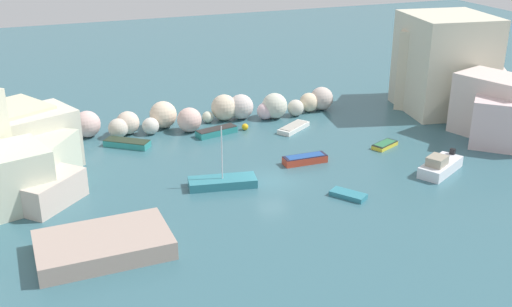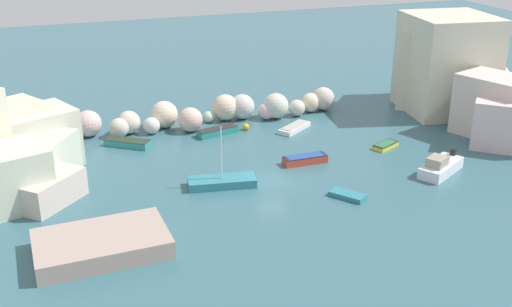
{
  "view_description": "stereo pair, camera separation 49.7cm",
  "coord_description": "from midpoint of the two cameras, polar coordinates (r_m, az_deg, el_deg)",
  "views": [
    {
      "loc": [
        -17.83,
        -42.87,
        21.41
      ],
      "look_at": [
        0.0,
        3.89,
        1.0
      ],
      "focal_mm": 43.32,
      "sensor_mm": 36.0,
      "label": 1
    },
    {
      "loc": [
        -17.37,
        -43.04,
        21.41
      ],
      "look_at": [
        0.0,
        3.89,
        1.0
      ],
      "focal_mm": 43.32,
      "sensor_mm": 36.0,
      "label": 2
    }
  ],
  "objects": [
    {
      "name": "rock_breakwater",
      "position": [
        63.79,
        -5.45,
        3.63
      ],
      "size": [
        32.59,
        4.76,
        2.76
      ],
      "color": "beige",
      "rests_on": "ground"
    },
    {
      "name": "stone_dock",
      "position": [
        42.07,
        -13.73,
        -8.11
      ],
      "size": [
        8.75,
        5.6,
        1.27
      ],
      "primitive_type": "cube",
      "rotation": [
        0.0,
        0.0,
        0.03
      ],
      "color": "tan",
      "rests_on": "ground"
    },
    {
      "name": "moored_boat_2",
      "position": [
        62.62,
        3.8,
        2.4
      ],
      "size": [
        4.12,
        3.44,
        0.54
      ],
      "rotation": [
        0.0,
        0.0,
        3.74
      ],
      "color": "white",
      "rests_on": "cove_water"
    },
    {
      "name": "moored_boat_0",
      "position": [
        59.55,
        -11.52,
        0.97
      ],
      "size": [
        4.32,
        3.74,
        0.64
      ],
      "rotation": [
        0.0,
        0.0,
        2.5
      ],
      "color": "teal",
      "rests_on": "cove_water"
    },
    {
      "name": "moored_boat_6",
      "position": [
        61.36,
        -3.36,
        2.06
      ],
      "size": [
        4.36,
        2.23,
        0.68
      ],
      "rotation": [
        0.0,
        0.0,
        3.38
      ],
      "color": "teal",
      "rests_on": "cove_water"
    },
    {
      "name": "moored_boat_5",
      "position": [
        50.18,
        -2.88,
        -2.64
      ],
      "size": [
        5.73,
        2.86,
        5.18
      ],
      "rotation": [
        0.0,
        0.0,
        6.11
      ],
      "color": "teal",
      "rests_on": "cove_water"
    },
    {
      "name": "cove_water",
      "position": [
        51.12,
        1.79,
        -2.58
      ],
      "size": [
        160.0,
        160.0,
        0.0
      ],
      "primitive_type": "plane",
      "color": "#36636F",
      "rests_on": "ground"
    },
    {
      "name": "moored_boat_1",
      "position": [
        48.86,
        8.74,
        -3.83
      ],
      "size": [
        2.63,
        2.98,
        0.39
      ],
      "rotation": [
        0.0,
        0.0,
        2.19
      ],
      "color": "teal",
      "rests_on": "cove_water"
    },
    {
      "name": "moored_boat_3",
      "position": [
        54.67,
        16.91,
        -1.17
      ],
      "size": [
        5.24,
        4.1,
        1.73
      ],
      "rotation": [
        0.0,
        0.0,
        3.65
      ],
      "color": "white",
      "rests_on": "cove_water"
    },
    {
      "name": "channel_buoy",
      "position": [
        62.52,
        -0.71,
        2.49
      ],
      "size": [
        0.67,
        0.67,
        0.67
      ],
      "primitive_type": "sphere",
      "color": "gold",
      "rests_on": "cove_water"
    },
    {
      "name": "moored_boat_7",
      "position": [
        59.31,
        12.1,
        0.75
      ],
      "size": [
        2.98,
        2.24,
        0.44
      ],
      "rotation": [
        0.0,
        0.0,
        3.58
      ],
      "color": "yellow",
      "rests_on": "cove_water"
    },
    {
      "name": "cliff_headland_right",
      "position": [
        70.63,
        18.47,
        6.71
      ],
      "size": [
        17.57,
        23.59,
        10.44
      ],
      "color": "beige",
      "rests_on": "ground"
    },
    {
      "name": "moored_boat_4",
      "position": [
        54.64,
        4.81,
        -0.54
      ],
      "size": [
        3.95,
        1.23,
        0.72
      ],
      "rotation": [
        0.0,
        0.0,
        6.28
      ],
      "color": "#C23F2A",
      "rests_on": "cove_water"
    }
  ]
}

